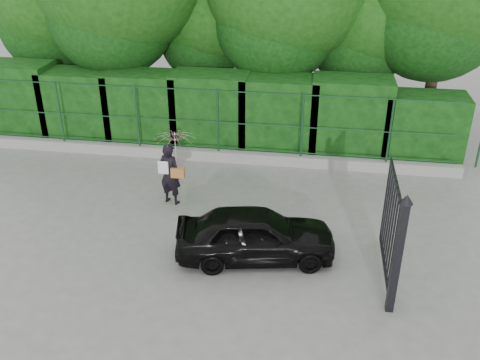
# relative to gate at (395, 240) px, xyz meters

# --- Properties ---
(ground) EXTENTS (80.00, 80.00, 0.00)m
(ground) POSITION_rel_gate_xyz_m (-4.60, 0.72, -1.19)
(ground) COLOR gray
(kerb) EXTENTS (14.00, 0.25, 0.30)m
(kerb) POSITION_rel_gate_xyz_m (-4.60, 5.22, -1.04)
(kerb) COLOR #9E9E99
(kerb) RESTS_ON ground
(fence) EXTENTS (14.13, 0.06, 1.80)m
(fence) POSITION_rel_gate_xyz_m (-4.38, 5.22, 0.01)
(fence) COLOR #144020
(fence) RESTS_ON kerb
(hedge) EXTENTS (14.20, 1.20, 2.28)m
(hedge) POSITION_rel_gate_xyz_m (-4.70, 6.22, -0.10)
(hedge) COLOR black
(hedge) RESTS_ON ground
(gate) EXTENTS (0.22, 2.33, 2.36)m
(gate) POSITION_rel_gate_xyz_m (0.00, 0.00, 0.00)
(gate) COLOR black
(gate) RESTS_ON ground
(woman) EXTENTS (0.96, 0.98, 1.83)m
(woman) POSITION_rel_gate_xyz_m (-4.77, 2.75, 0.02)
(woman) COLOR black
(woman) RESTS_ON ground
(car) EXTENTS (3.40, 1.86, 1.10)m
(car) POSITION_rel_gate_xyz_m (-2.58, 0.77, -0.64)
(car) COLOR black
(car) RESTS_ON ground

